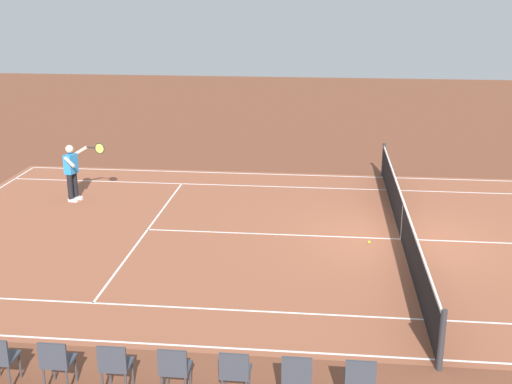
% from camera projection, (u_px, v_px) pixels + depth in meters
% --- Properties ---
extents(ground_plane, '(60.00, 60.00, 0.00)m').
position_uv_depth(ground_plane, '(401.00, 239.00, 16.15)').
color(ground_plane, brown).
extents(court_slab, '(24.20, 11.40, 0.00)m').
position_uv_depth(court_slab, '(401.00, 239.00, 16.15)').
color(court_slab, '#935138').
rests_on(court_slab, ground_plane).
extents(court_line_markings, '(23.85, 11.05, 0.01)m').
position_uv_depth(court_line_markings, '(401.00, 239.00, 16.15)').
color(court_line_markings, white).
rests_on(court_line_markings, ground_plane).
extents(tennis_net, '(0.10, 11.70, 1.08)m').
position_uv_depth(tennis_net, '(402.00, 220.00, 16.01)').
color(tennis_net, '#2D2D33').
rests_on(tennis_net, ground_plane).
extents(tennis_player_near, '(1.16, 0.75, 1.70)m').
position_uv_depth(tennis_player_near, '(72.00, 170.00, 18.82)').
color(tennis_player_near, black).
rests_on(tennis_player_near, ground_plane).
extents(tennis_ball, '(0.07, 0.07, 0.07)m').
position_uv_depth(tennis_ball, '(369.00, 242.00, 15.88)').
color(tennis_ball, '#CCE01E').
rests_on(tennis_ball, ground_plane).
extents(spectator_chair_0, '(0.44, 0.44, 0.88)m').
position_uv_depth(spectator_chair_0, '(360.00, 379.00, 9.50)').
color(spectator_chair_0, '#38383D').
rests_on(spectator_chair_0, ground_plane).
extents(spectator_chair_1, '(0.44, 0.44, 0.88)m').
position_uv_depth(spectator_chair_1, '(297.00, 375.00, 9.60)').
color(spectator_chair_1, '#38383D').
rests_on(spectator_chair_1, ground_plane).
extents(spectator_chair_2, '(0.44, 0.44, 0.88)m').
position_uv_depth(spectator_chair_2, '(235.00, 371.00, 9.69)').
color(spectator_chair_2, '#38383D').
rests_on(spectator_chair_2, ground_plane).
extents(spectator_chair_3, '(0.44, 0.44, 0.88)m').
position_uv_depth(spectator_chair_3, '(174.00, 368.00, 9.78)').
color(spectator_chair_3, '#38383D').
rests_on(spectator_chair_3, ground_plane).
extents(spectator_chair_4, '(0.44, 0.44, 0.88)m').
position_uv_depth(spectator_chair_4, '(115.00, 364.00, 9.87)').
color(spectator_chair_4, '#38383D').
rests_on(spectator_chair_4, ground_plane).
extents(spectator_chair_5, '(0.44, 0.44, 0.88)m').
position_uv_depth(spectator_chair_5, '(56.00, 361.00, 9.96)').
color(spectator_chair_5, '#38383D').
rests_on(spectator_chair_5, ground_plane).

